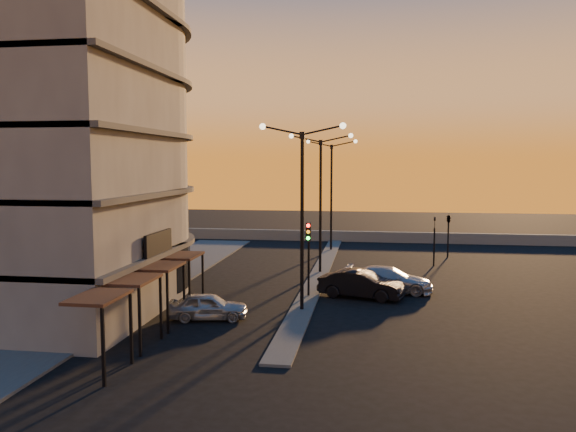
{
  "coord_description": "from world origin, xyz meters",
  "views": [
    {
      "loc": [
        3.49,
        -27.8,
        7.54
      ],
      "look_at": [
        -1.79,
        7.14,
        4.19
      ],
      "focal_mm": 35.0,
      "sensor_mm": 36.0,
      "label": 1
    }
  ],
  "objects_px": {
    "traffic_light_main": "(308,247)",
    "car_wagon": "(389,279)",
    "streetlamp_mid": "(321,192)",
    "car_sedan": "(361,284)",
    "car_hatchback": "(208,306)"
  },
  "relations": [
    {
      "from": "streetlamp_mid",
      "to": "car_wagon",
      "type": "relative_size",
      "value": 1.88
    },
    {
      "from": "car_hatchback",
      "to": "car_wagon",
      "type": "relative_size",
      "value": 0.75
    },
    {
      "from": "car_sedan",
      "to": "car_wagon",
      "type": "distance_m",
      "value": 2.33
    },
    {
      "from": "streetlamp_mid",
      "to": "car_wagon",
      "type": "distance_m",
      "value": 8.26
    },
    {
      "from": "car_hatchback",
      "to": "streetlamp_mid",
      "type": "bearing_deg",
      "value": -29.9
    },
    {
      "from": "streetlamp_mid",
      "to": "car_sedan",
      "type": "distance_m",
      "value": 8.72
    },
    {
      "from": "traffic_light_main",
      "to": "car_wagon",
      "type": "relative_size",
      "value": 0.84
    },
    {
      "from": "streetlamp_mid",
      "to": "traffic_light_main",
      "type": "relative_size",
      "value": 2.24
    },
    {
      "from": "car_wagon",
      "to": "car_sedan",
      "type": "bearing_deg",
      "value": 143.5
    },
    {
      "from": "streetlamp_mid",
      "to": "car_sedan",
      "type": "bearing_deg",
      "value": -66.26
    },
    {
      "from": "car_wagon",
      "to": "streetlamp_mid",
      "type": "bearing_deg",
      "value": 48.37
    },
    {
      "from": "car_hatchback",
      "to": "traffic_light_main",
      "type": "bearing_deg",
      "value": -50.95
    },
    {
      "from": "traffic_light_main",
      "to": "car_hatchback",
      "type": "height_order",
      "value": "traffic_light_main"
    },
    {
      "from": "streetlamp_mid",
      "to": "car_hatchback",
      "type": "xyz_separation_m",
      "value": [
        -4.29,
        -12.15,
        -4.95
      ]
    },
    {
      "from": "streetlamp_mid",
      "to": "car_hatchback",
      "type": "relative_size",
      "value": 2.51
    }
  ]
}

